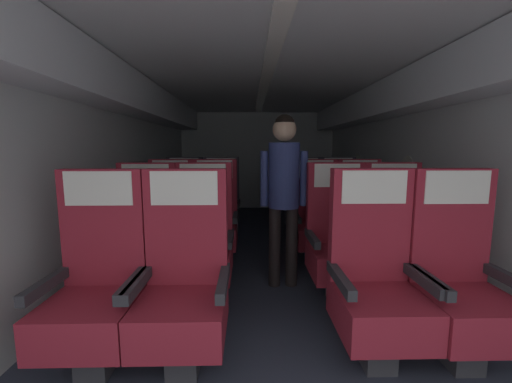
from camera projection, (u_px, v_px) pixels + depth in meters
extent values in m
cube|color=#2D3342|center=(265.00, 261.00, 3.65)|extent=(3.48, 6.95, 0.02)
cube|color=silver|center=(117.00, 171.00, 3.47)|extent=(0.08, 6.55, 2.06)
cube|color=silver|center=(411.00, 171.00, 3.55)|extent=(0.08, 6.55, 2.06)
cube|color=silver|center=(266.00, 75.00, 3.37)|extent=(3.36, 6.55, 0.06)
cube|color=#B6BBBB|center=(257.00, 160.00, 6.77)|extent=(3.36, 0.06, 2.06)
cube|color=silver|center=(133.00, 96.00, 3.37)|extent=(0.36, 6.29, 0.36)
cube|color=silver|center=(396.00, 97.00, 3.43)|extent=(0.36, 6.29, 0.36)
cube|color=white|center=(266.00, 79.00, 3.38)|extent=(0.12, 5.89, 0.02)
cylinder|color=white|center=(407.00, 167.00, 3.54)|extent=(0.01, 0.26, 0.26)
cylinder|color=white|center=(357.00, 161.00, 5.16)|extent=(0.01, 0.26, 0.26)
cube|color=#38383D|center=(96.00, 355.00, 1.80)|extent=(0.18, 0.19, 0.23)
cube|color=maroon|center=(93.00, 318.00, 1.77)|extent=(0.49, 0.51, 0.23)
cube|color=maroon|center=(105.00, 227.00, 1.91)|extent=(0.49, 0.09, 0.71)
cube|color=#28282D|center=(133.00, 283.00, 1.74)|extent=(0.05, 0.43, 0.06)
cube|color=#28282D|center=(48.00, 284.00, 1.73)|extent=(0.05, 0.43, 0.06)
cube|color=silver|center=(98.00, 188.00, 1.83)|extent=(0.39, 0.01, 0.20)
cube|color=#38383D|center=(183.00, 354.00, 1.81)|extent=(0.18, 0.19, 0.23)
cube|color=maroon|center=(182.00, 317.00, 1.78)|extent=(0.49, 0.51, 0.23)
cube|color=maroon|center=(187.00, 227.00, 1.92)|extent=(0.49, 0.09, 0.71)
cube|color=#28282D|center=(223.00, 282.00, 1.76)|extent=(0.05, 0.43, 0.06)
cube|color=#28282D|center=(139.00, 283.00, 1.74)|extent=(0.05, 0.43, 0.06)
cube|color=silver|center=(184.00, 188.00, 1.84)|extent=(0.39, 0.01, 0.20)
cube|color=#38383D|center=(462.00, 349.00, 1.85)|extent=(0.18, 0.19, 0.23)
cube|color=maroon|center=(465.00, 313.00, 1.82)|extent=(0.49, 0.51, 0.23)
cube|color=maroon|center=(449.00, 225.00, 1.96)|extent=(0.49, 0.09, 0.71)
cube|color=#28282D|center=(509.00, 279.00, 1.80)|extent=(0.05, 0.43, 0.06)
cube|color=#28282D|center=(428.00, 280.00, 1.78)|extent=(0.05, 0.43, 0.06)
cube|color=silver|center=(457.00, 187.00, 1.88)|extent=(0.39, 0.01, 0.20)
cube|color=#38383D|center=(377.00, 348.00, 1.86)|extent=(0.18, 0.19, 0.23)
cube|color=maroon|center=(379.00, 312.00, 1.83)|extent=(0.49, 0.51, 0.23)
cube|color=maroon|center=(369.00, 225.00, 1.97)|extent=(0.49, 0.09, 0.71)
cube|color=#28282D|center=(422.00, 278.00, 1.80)|extent=(0.05, 0.43, 0.06)
cube|color=#28282D|center=(340.00, 279.00, 1.79)|extent=(0.05, 0.43, 0.06)
cube|color=silver|center=(374.00, 187.00, 1.89)|extent=(0.39, 0.01, 0.20)
cube|color=#38383D|center=(145.00, 290.00, 2.62)|extent=(0.18, 0.19, 0.23)
cube|color=maroon|center=(143.00, 264.00, 2.59)|extent=(0.49, 0.51, 0.23)
cube|color=maroon|center=(149.00, 203.00, 2.73)|extent=(0.49, 0.09, 0.71)
cube|color=#28282D|center=(171.00, 240.00, 2.56)|extent=(0.05, 0.43, 0.06)
cube|color=#28282D|center=(113.00, 240.00, 2.55)|extent=(0.05, 0.43, 0.06)
cube|color=silver|center=(146.00, 176.00, 2.65)|extent=(0.39, 0.01, 0.20)
cube|color=#38383D|center=(203.00, 288.00, 2.66)|extent=(0.18, 0.19, 0.23)
cube|color=maroon|center=(202.00, 262.00, 2.63)|extent=(0.49, 0.51, 0.23)
cube|color=maroon|center=(204.00, 203.00, 2.77)|extent=(0.49, 0.09, 0.71)
cube|color=#28282D|center=(230.00, 238.00, 2.60)|extent=(0.05, 0.43, 0.06)
cube|color=#28282D|center=(173.00, 239.00, 2.59)|extent=(0.05, 0.43, 0.06)
cube|color=silver|center=(203.00, 176.00, 2.69)|extent=(0.39, 0.01, 0.20)
cube|color=#38383D|center=(396.00, 287.00, 2.68)|extent=(0.18, 0.19, 0.23)
cube|color=maroon|center=(398.00, 261.00, 2.65)|extent=(0.49, 0.51, 0.23)
cube|color=maroon|center=(390.00, 202.00, 2.80)|extent=(0.49, 0.09, 0.71)
cube|color=#28282D|center=(427.00, 237.00, 2.63)|extent=(0.05, 0.43, 0.06)
cube|color=#28282D|center=(371.00, 238.00, 2.62)|extent=(0.05, 0.43, 0.06)
cube|color=silver|center=(394.00, 175.00, 2.72)|extent=(0.39, 0.01, 0.20)
cube|color=#38383D|center=(338.00, 287.00, 2.67)|extent=(0.18, 0.19, 0.23)
cube|color=maroon|center=(339.00, 262.00, 2.64)|extent=(0.49, 0.51, 0.23)
cube|color=maroon|center=(334.00, 202.00, 2.79)|extent=(0.49, 0.09, 0.71)
cube|color=#28282D|center=(368.00, 238.00, 2.62)|extent=(0.05, 0.43, 0.06)
cube|color=#28282D|center=(312.00, 238.00, 2.61)|extent=(0.05, 0.43, 0.06)
cube|color=silver|center=(337.00, 175.00, 2.70)|extent=(0.39, 0.01, 0.20)
cube|color=#38383D|center=(170.00, 255.00, 3.47)|extent=(0.18, 0.19, 0.23)
cube|color=maroon|center=(169.00, 235.00, 3.44)|extent=(0.49, 0.51, 0.23)
cube|color=maroon|center=(172.00, 190.00, 3.58)|extent=(0.49, 0.09, 0.71)
cube|color=#28282D|center=(190.00, 217.00, 3.41)|extent=(0.05, 0.43, 0.06)
cube|color=#28282D|center=(147.00, 217.00, 3.40)|extent=(0.05, 0.43, 0.06)
cube|color=silver|center=(170.00, 169.00, 3.50)|extent=(0.39, 0.01, 0.20)
cube|color=#38383D|center=(215.00, 255.00, 3.47)|extent=(0.18, 0.19, 0.23)
cube|color=maroon|center=(214.00, 235.00, 3.44)|extent=(0.49, 0.51, 0.23)
cube|color=maroon|center=(216.00, 190.00, 3.59)|extent=(0.49, 0.09, 0.71)
cube|color=#28282D|center=(236.00, 217.00, 3.42)|extent=(0.05, 0.43, 0.06)
cube|color=#28282D|center=(192.00, 217.00, 3.41)|extent=(0.05, 0.43, 0.06)
cube|color=silver|center=(215.00, 169.00, 3.50)|extent=(0.39, 0.01, 0.20)
cube|color=#38383D|center=(361.00, 254.00, 3.52)|extent=(0.18, 0.19, 0.23)
cube|color=maroon|center=(362.00, 234.00, 3.49)|extent=(0.49, 0.51, 0.23)
cube|color=maroon|center=(357.00, 190.00, 3.63)|extent=(0.49, 0.09, 0.71)
cube|color=#28282D|center=(384.00, 216.00, 3.46)|extent=(0.05, 0.43, 0.06)
cube|color=#28282D|center=(342.00, 216.00, 3.45)|extent=(0.05, 0.43, 0.06)
cube|color=silver|center=(360.00, 169.00, 3.55)|extent=(0.39, 0.01, 0.20)
cube|color=#38383D|center=(317.00, 255.00, 3.49)|extent=(0.18, 0.19, 0.23)
cube|color=maroon|center=(317.00, 235.00, 3.46)|extent=(0.49, 0.51, 0.23)
cube|color=maroon|center=(314.00, 190.00, 3.61)|extent=(0.49, 0.09, 0.71)
cube|color=#28282D|center=(339.00, 216.00, 3.44)|extent=(0.05, 0.43, 0.06)
cube|color=#28282D|center=(296.00, 217.00, 3.43)|extent=(0.05, 0.43, 0.06)
cube|color=silver|center=(316.00, 169.00, 3.52)|extent=(0.39, 0.01, 0.20)
cube|color=#38383D|center=(184.00, 235.00, 4.27)|extent=(0.18, 0.19, 0.23)
cube|color=#33333D|center=(183.00, 219.00, 4.24)|extent=(0.49, 0.51, 0.23)
cube|color=#33333D|center=(185.00, 183.00, 4.38)|extent=(0.49, 0.09, 0.71)
cube|color=#28282D|center=(201.00, 204.00, 4.21)|extent=(0.05, 0.43, 0.06)
cube|color=#28282D|center=(165.00, 204.00, 4.20)|extent=(0.05, 0.43, 0.06)
cube|color=silver|center=(184.00, 165.00, 4.30)|extent=(0.39, 0.01, 0.20)
cube|color=#38383D|center=(221.00, 235.00, 4.28)|extent=(0.18, 0.19, 0.23)
cube|color=#33333D|center=(221.00, 219.00, 4.25)|extent=(0.49, 0.51, 0.23)
cube|color=#33333D|center=(221.00, 183.00, 4.40)|extent=(0.49, 0.09, 0.71)
cube|color=#28282D|center=(238.00, 204.00, 4.23)|extent=(0.05, 0.43, 0.06)
cube|color=#28282D|center=(203.00, 204.00, 4.22)|extent=(0.05, 0.43, 0.06)
cube|color=silver|center=(221.00, 165.00, 4.31)|extent=(0.39, 0.01, 0.20)
cube|color=#38383D|center=(339.00, 234.00, 4.32)|extent=(0.18, 0.19, 0.23)
cube|color=#33333D|center=(340.00, 218.00, 4.29)|extent=(0.49, 0.51, 0.23)
cube|color=#33333D|center=(337.00, 182.00, 4.43)|extent=(0.49, 0.09, 0.71)
cube|color=#28282D|center=(358.00, 203.00, 4.26)|extent=(0.05, 0.43, 0.06)
cube|color=#28282D|center=(323.00, 203.00, 4.25)|extent=(0.05, 0.43, 0.06)
cube|color=silver|center=(338.00, 165.00, 4.35)|extent=(0.39, 0.01, 0.20)
cube|color=#38383D|center=(304.00, 234.00, 4.32)|extent=(0.18, 0.19, 0.23)
cube|color=#33333D|center=(305.00, 218.00, 4.29)|extent=(0.49, 0.51, 0.23)
cube|color=#33333D|center=(303.00, 182.00, 4.43)|extent=(0.49, 0.09, 0.71)
cube|color=#28282D|center=(322.00, 203.00, 4.26)|extent=(0.05, 0.43, 0.06)
cube|color=#28282D|center=(288.00, 203.00, 4.25)|extent=(0.05, 0.43, 0.06)
cube|color=silver|center=(304.00, 165.00, 4.35)|extent=(0.39, 0.01, 0.20)
cylinder|color=black|center=(275.00, 247.00, 2.94)|extent=(0.11, 0.11, 0.75)
cylinder|color=black|center=(292.00, 246.00, 2.94)|extent=(0.11, 0.11, 0.75)
cylinder|color=navy|center=(284.00, 175.00, 2.85)|extent=(0.28, 0.28, 0.58)
cylinder|color=navy|center=(264.00, 179.00, 2.85)|extent=(0.07, 0.07, 0.50)
cylinder|color=navy|center=(304.00, 179.00, 2.86)|extent=(0.07, 0.07, 0.50)
sphere|color=tan|center=(285.00, 129.00, 2.79)|extent=(0.21, 0.21, 0.21)
sphere|color=black|center=(285.00, 125.00, 2.79)|extent=(0.18, 0.18, 0.18)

